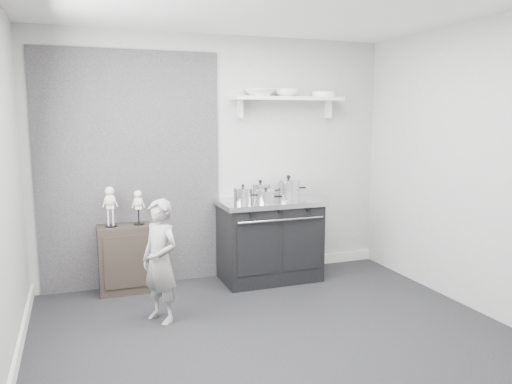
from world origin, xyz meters
The scene contains 15 objects.
ground centered at (0.00, 0.00, 0.00)m, with size 4.00×4.00×0.00m, color black.
room_shell centered at (-0.09, 0.15, 1.64)m, with size 4.02×3.62×2.71m.
wall_shelf centered at (0.80, 1.68, 2.01)m, with size 1.30×0.26×0.24m.
stove centered at (0.50, 1.48, 0.46)m, with size 1.13×0.71×0.91m.
side_cabinet centered at (-1.06, 1.61, 0.35)m, with size 0.54×0.32×0.70m, color black.
child centered at (-0.84, 0.72, 0.55)m, with size 0.40×0.26×1.11m, color gray.
pot_front_left centered at (0.17, 1.41, 0.99)m, with size 0.29×0.20×0.20m.
pot_back_left centered at (0.45, 1.62, 0.99)m, with size 0.32×0.23×0.21m.
pot_back_right centered at (0.78, 1.61, 1.01)m, with size 0.35×0.27×0.25m.
pot_front_center centered at (0.39, 1.31, 0.97)m, with size 0.29×0.20×0.17m.
skeleton_full centered at (-1.19, 1.61, 0.94)m, with size 0.13×0.09×0.48m, color beige, non-canonical shape.
skeleton_torso centered at (-0.91, 1.61, 0.91)m, with size 0.12×0.07×0.41m, color beige, non-canonical shape.
bowl_large centered at (0.45, 1.67, 2.08)m, with size 0.33×0.33×0.08m, color white.
bowl_small centered at (0.78, 1.67, 2.08)m, with size 0.27×0.27×0.08m, color white.
plate_stack centered at (1.24, 1.67, 2.07)m, with size 0.27×0.27×0.06m, color white.
Camera 1 is at (-1.51, -3.58, 1.82)m, focal length 35.00 mm.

